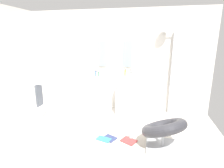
# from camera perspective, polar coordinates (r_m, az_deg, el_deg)

# --- Properties ---
(ground_plane) EXTENTS (4.80, 3.60, 0.04)m
(ground_plane) POSITION_cam_1_polar(r_m,az_deg,el_deg) (3.64, -4.30, -17.01)
(ground_plane) COLOR silver
(rear_partition) EXTENTS (4.80, 0.10, 2.60)m
(rear_partition) POSITION_cam_1_polar(r_m,az_deg,el_deg) (4.75, 1.00, 7.40)
(rear_partition) COLOR silver
(rear_partition) RESTS_ON ground_plane
(pedestal_sink_left) EXTENTS (0.41, 0.41, 1.07)m
(pedestal_sink_left) POSITION_cam_1_polar(r_m,az_deg,el_deg) (4.62, -4.10, -3.17)
(pedestal_sink_left) COLOR white
(pedestal_sink_left) RESTS_ON ground_plane
(pedestal_sink_right) EXTENTS (0.41, 0.41, 1.07)m
(pedestal_sink_right) POSITION_cam_1_polar(r_m,az_deg,el_deg) (4.49, 4.20, -3.71)
(pedestal_sink_right) COLOR white
(pedestal_sink_right) RESTS_ON ground_plane
(vanity_mirror_left) EXTENTS (0.22, 0.03, 0.65)m
(vanity_mirror_left) POSITION_cam_1_polar(r_m,az_deg,el_deg) (4.74, -3.20, 9.71)
(vanity_mirror_left) COLOR #8C9EA8
(vanity_mirror_right) EXTENTS (0.22, 0.03, 0.65)m
(vanity_mirror_right) POSITION_cam_1_polar(r_m,az_deg,el_deg) (4.61, 5.01, 9.55)
(vanity_mirror_right) COLOR #8C9EA8
(shower_column) EXTENTS (0.49, 0.24, 2.05)m
(shower_column) POSITION_cam_1_polar(r_m,az_deg,el_deg) (4.61, 19.00, 3.65)
(shower_column) COLOR #B7BABF
(shower_column) RESTS_ON ground_plane
(lounge_chair) EXTENTS (1.11, 1.11, 0.65)m
(lounge_chair) POSITION_cam_1_polar(r_m,az_deg,el_deg) (3.27, 16.22, -14.00)
(lounge_chair) COLOR #B7BABF
(lounge_chair) RESTS_ON ground_plane
(towel_rack) EXTENTS (0.37, 0.22, 0.95)m
(towel_rack) POSITION_cam_1_polar(r_m,az_deg,el_deg) (4.31, -22.62, -3.57)
(towel_rack) COLOR #B7BABF
(towel_rack) RESTS_ON ground_plane
(area_rug) EXTENTS (1.04, 0.62, 0.01)m
(area_rug) POSITION_cam_1_polar(r_m,az_deg,el_deg) (3.52, 1.73, -17.64)
(area_rug) COLOR beige
(area_rug) RESTS_ON ground_plane
(magazine_red) EXTENTS (0.33, 0.31, 0.02)m
(magazine_red) POSITION_cam_1_polar(r_m,az_deg,el_deg) (3.50, 5.37, -17.68)
(magazine_red) COLOR #B73838
(magazine_red) RESTS_ON area_rug
(magazine_teal) EXTENTS (0.31, 0.22, 0.02)m
(magazine_teal) POSITION_cam_1_polar(r_m,az_deg,el_deg) (3.54, -2.68, -17.27)
(magazine_teal) COLOR teal
(magazine_teal) RESTS_ON area_rug
(magazine_navy) EXTENTS (0.31, 0.29, 0.02)m
(magazine_navy) POSITION_cam_1_polar(r_m,az_deg,el_deg) (3.56, -0.84, -17.01)
(magazine_navy) COLOR navy
(magazine_navy) RESTS_ON area_rug
(coffee_mug) EXTENTS (0.07, 0.07, 0.10)m
(coffee_mug) POSITION_cam_1_polar(r_m,az_deg,el_deg) (3.57, 6.07, -16.25)
(coffee_mug) COLOR white
(coffee_mug) RESTS_ON area_rug
(soap_bottle_blue) EXTENTS (0.05, 0.05, 0.15)m
(soap_bottle_blue) POSITION_cam_1_polar(r_m,az_deg,el_deg) (4.42, -5.20, 3.36)
(soap_bottle_blue) COLOR #4C72B7
(soap_bottle_blue) RESTS_ON pedestal_sink_left
(soap_bottle_clear) EXTENTS (0.04, 0.04, 0.13)m
(soap_bottle_clear) POSITION_cam_1_polar(r_m,az_deg,el_deg) (4.32, 6.14, 2.95)
(soap_bottle_clear) COLOR silver
(soap_bottle_clear) RESTS_ON pedestal_sink_right
(soap_bottle_green) EXTENTS (0.05, 0.05, 0.12)m
(soap_bottle_green) POSITION_cam_1_polar(r_m,az_deg,el_deg) (4.39, -4.35, 3.11)
(soap_bottle_green) COLOR #59996B
(soap_bottle_green) RESTS_ON pedestal_sink_left
(soap_bottle_grey) EXTENTS (0.04, 0.04, 0.18)m
(soap_bottle_grey) POSITION_cam_1_polar(r_m,az_deg,el_deg) (4.42, 6.05, 3.48)
(soap_bottle_grey) COLOR #99999E
(soap_bottle_grey) RESTS_ON pedestal_sink_right
(soap_bottle_white) EXTENTS (0.04, 0.04, 0.15)m
(soap_bottle_white) POSITION_cam_1_polar(r_m,az_deg,el_deg) (4.38, -4.87, 3.22)
(soap_bottle_white) COLOR white
(soap_bottle_white) RESTS_ON pedestal_sink_left
(soap_bottle_amber) EXTENTS (0.04, 0.04, 0.17)m
(soap_bottle_amber) POSITION_cam_1_polar(r_m,az_deg,el_deg) (4.47, 4.23, 3.63)
(soap_bottle_amber) COLOR #C68C38
(soap_bottle_amber) RESTS_ON pedestal_sink_right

